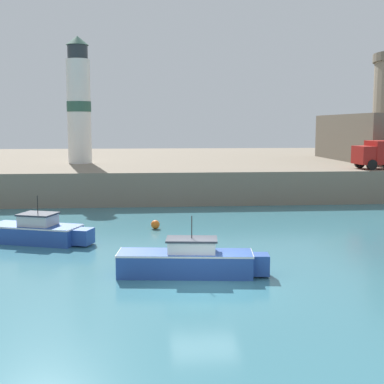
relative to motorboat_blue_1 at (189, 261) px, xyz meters
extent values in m
plane|color=teal|center=(0.47, -1.28, -0.59)|extent=(200.00, 200.00, 0.00)
cube|color=gray|center=(0.47, 37.85, 0.65)|extent=(120.00, 40.00, 2.48)
cube|color=#284C9E|center=(-0.17, 0.02, -0.12)|extent=(5.40, 2.06, 0.94)
cube|color=#284C9E|center=(2.78, -0.31, -0.12)|extent=(0.75, 0.88, 0.80)
cube|color=white|center=(-0.17, 0.02, 0.31)|extent=(5.45, 2.08, 0.07)
cube|color=silver|center=(0.09, -0.01, 0.59)|extent=(1.96, 1.31, 0.47)
cube|color=#2D333D|center=(0.09, -0.01, 0.87)|extent=(2.12, 1.40, 0.08)
cylinder|color=black|center=(0.09, -0.01, 1.36)|extent=(0.04, 0.04, 0.90)
cube|color=#284C9E|center=(-7.33, 6.64, -0.14)|extent=(4.93, 3.23, 0.90)
cube|color=#284C9E|center=(-4.78, 5.73, -0.14)|extent=(1.09, 1.20, 0.76)
cube|color=white|center=(-7.33, 6.64, 0.27)|extent=(4.98, 3.26, 0.07)
cube|color=silver|center=(-7.11, 6.56, 0.57)|extent=(1.97, 1.80, 0.53)
cube|color=#2D333D|center=(-7.11, 6.56, 0.88)|extent=(2.13, 1.93, 0.08)
cylinder|color=black|center=(-7.11, 6.56, 1.37)|extent=(0.04, 0.04, 0.90)
sphere|color=orange|center=(-1.17, 9.63, -0.34)|extent=(0.51, 0.51, 0.51)
cylinder|color=silver|center=(-7.53, 28.10, 6.47)|extent=(2.08, 2.08, 9.15)
cylinder|color=#2D5647|center=(-7.53, 28.10, 6.93)|extent=(2.14, 2.14, 0.90)
cylinder|color=#262D33|center=(-7.53, 28.10, 11.65)|extent=(1.76, 1.76, 1.20)
cone|color=#2D5647|center=(-7.53, 28.10, 12.65)|extent=(1.97, 1.97, 0.80)
cube|color=#AD1E19|center=(15.32, 19.76, 3.00)|extent=(1.49, 2.12, 1.40)
cube|color=#334756|center=(14.88, 19.71, 3.20)|extent=(0.30, 1.80, 0.70)
cylinder|color=black|center=(15.52, 18.82, 2.30)|extent=(0.82, 0.36, 0.80)
cylinder|color=black|center=(15.33, 20.71, 2.30)|extent=(0.82, 0.36, 0.80)
camera|label=1|loc=(-1.67, -20.50, 5.33)|focal=50.00mm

